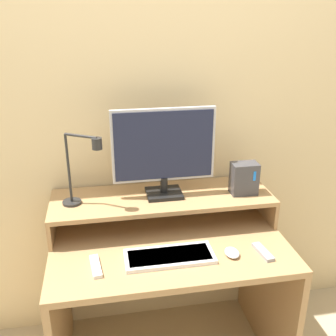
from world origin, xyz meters
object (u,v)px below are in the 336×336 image
(desk_lamp, at_px, (81,170))
(router_dock, at_px, (244,178))
(monitor, at_px, (164,150))
(remote_secondary, at_px, (263,252))
(keyboard, at_px, (169,256))
(mouse, at_px, (232,253))
(remote_control, at_px, (96,266))

(desk_lamp, height_order, router_dock, desk_lamp)
(monitor, height_order, remote_secondary, monitor)
(keyboard, xyz_separation_m, remote_secondary, (0.41, -0.04, -0.00))
(router_dock, xyz_separation_m, remote_secondary, (-0.01, -0.31, -0.22))
(router_dock, distance_m, mouse, 0.40)
(router_dock, distance_m, remote_control, 0.82)
(remote_secondary, bearing_deg, keyboard, 174.85)
(monitor, xyz_separation_m, desk_lamp, (-0.39, -0.05, -0.05))
(keyboard, relative_size, mouse, 4.50)
(monitor, height_order, mouse, monitor)
(monitor, xyz_separation_m, mouse, (0.24, -0.35, -0.37))
(desk_lamp, xyz_separation_m, mouse, (0.63, -0.30, -0.32))
(remote_secondary, bearing_deg, monitor, 136.51)
(keyboard, xyz_separation_m, mouse, (0.27, -0.03, 0.00))
(desk_lamp, height_order, remote_secondary, desk_lamp)
(monitor, relative_size, keyboard, 1.27)
(desk_lamp, xyz_separation_m, keyboard, (0.35, -0.27, -0.32))
(desk_lamp, distance_m, remote_secondary, 0.89)
(desk_lamp, distance_m, remote_control, 0.43)
(mouse, bearing_deg, monitor, 124.61)
(monitor, bearing_deg, remote_secondary, -43.49)
(desk_lamp, height_order, keyboard, desk_lamp)
(mouse, relative_size, remote_control, 0.55)
(mouse, xyz_separation_m, remote_secondary, (0.14, -0.01, -0.01))
(keyboard, bearing_deg, router_dock, 32.83)
(monitor, distance_m, remote_secondary, 0.64)
(monitor, xyz_separation_m, keyboard, (-0.03, -0.32, -0.37))
(keyboard, height_order, remote_secondary, keyboard)
(remote_control, height_order, remote_secondary, same)
(router_dock, xyz_separation_m, keyboard, (-0.42, -0.27, -0.22))
(desk_lamp, height_order, mouse, desk_lamp)
(remote_control, bearing_deg, keyboard, 2.27)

